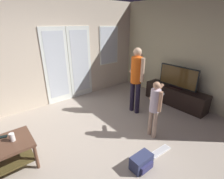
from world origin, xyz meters
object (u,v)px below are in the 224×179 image
at_px(person_child, 155,105).
at_px(loose_keyboard, 160,151).
at_px(flat_screen_tv, 178,77).
at_px(tv_remote_black, 1,137).
at_px(coffee_table, 0,153).
at_px(tv_stand, 175,96).
at_px(person_adult, 136,75).
at_px(cup_near_edge, 12,137).
at_px(backpack, 142,162).

relative_size(person_child, loose_keyboard, 2.59).
distance_m(flat_screen_tv, tv_remote_black, 4.03).
relative_size(coffee_table, person_child, 0.79).
height_order(coffee_table, tv_stand, tv_stand).
relative_size(person_adult, person_child, 1.39).
bearing_deg(tv_stand, loose_keyboard, -154.45).
xyz_separation_m(tv_stand, cup_near_edge, (-3.85, 0.39, 0.29)).
bearing_deg(coffee_table, backpack, -37.30).
bearing_deg(person_adult, loose_keyboard, -117.84).
relative_size(person_child, cup_near_edge, 8.99).
xyz_separation_m(person_adult, loose_keyboard, (-0.68, -1.30, -0.95)).
bearing_deg(loose_keyboard, person_adult, 62.16).
relative_size(tv_stand, person_adult, 1.05).
relative_size(flat_screen_tv, backpack, 2.99).
distance_m(flat_screen_tv, loose_keyboard, 2.18).
bearing_deg(person_child, tv_remote_black, 155.99).
relative_size(tv_stand, tv_remote_black, 9.92).
relative_size(cup_near_edge, tv_remote_black, 0.76).
height_order(tv_stand, cup_near_edge, cup_near_edge).
relative_size(coffee_table, flat_screen_tv, 0.87).
bearing_deg(person_child, cup_near_edge, 158.76).
xyz_separation_m(coffee_table, person_adult, (2.90, 0.03, 0.62)).
height_order(flat_screen_tv, cup_near_edge, flat_screen_tv).
xyz_separation_m(tv_stand, person_adult, (-1.15, 0.42, 0.72)).
relative_size(person_adult, cup_near_edge, 12.53).
bearing_deg(flat_screen_tv, tv_stand, -65.72).
xyz_separation_m(person_adult, person_child, (-0.44, -0.91, -0.27)).
bearing_deg(person_adult, flat_screen_tv, -19.76).
bearing_deg(person_adult, tv_remote_black, 176.84).
xyz_separation_m(person_adult, tv_remote_black, (-2.83, 0.16, -0.48)).
height_order(backpack, tv_remote_black, tv_remote_black).
bearing_deg(backpack, loose_keyboard, 2.50).
distance_m(tv_stand, person_child, 1.73).
xyz_separation_m(backpack, cup_near_edge, (-1.49, 1.29, 0.42)).
distance_m(loose_keyboard, tv_remote_black, 2.63).
xyz_separation_m(person_child, backpack, (-0.77, -0.41, -0.58)).
bearing_deg(coffee_table, person_adult, 0.64).
relative_size(flat_screen_tv, tv_remote_black, 6.22).
height_order(tv_stand, flat_screen_tv, flat_screen_tv).
height_order(person_child, backpack, person_child).
xyz_separation_m(person_adult, backpack, (-1.21, -1.32, -0.85)).
bearing_deg(coffee_table, tv_stand, -5.43).
xyz_separation_m(loose_keyboard, cup_near_edge, (-2.01, 1.27, 0.52)).
bearing_deg(loose_keyboard, flat_screen_tv, 25.66).
bearing_deg(person_child, coffee_table, 160.40).
bearing_deg(cup_near_edge, tv_remote_black, 125.20).
distance_m(coffee_table, tv_remote_black, 0.24).
distance_m(tv_stand, loose_keyboard, 2.05).
xyz_separation_m(coffee_table, tv_remote_black, (0.07, 0.19, 0.14)).
xyz_separation_m(flat_screen_tv, loose_keyboard, (-1.84, -0.88, -0.78)).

